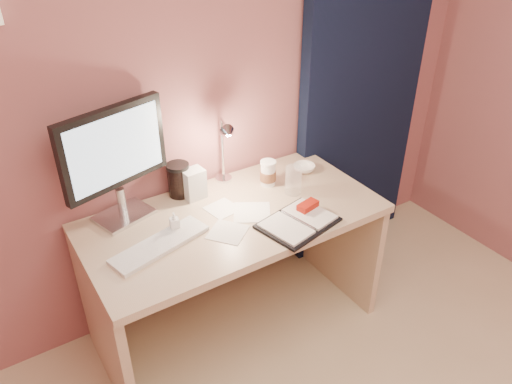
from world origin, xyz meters
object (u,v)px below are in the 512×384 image
monitor (114,155)px  clear_cup (293,180)px  dark_jar (179,181)px  planner (299,221)px  desk (227,245)px  bowl (304,168)px  desk_lamp (236,145)px  lotion_bottle (174,222)px  product_box (194,184)px  keyboard (160,244)px  coffee_cup (268,174)px

monitor → clear_cup: 0.87m
dark_jar → planner: bearing=-55.6°
desk → bowl: (0.53, 0.08, 0.24)m
monitor → desk_lamp: (0.59, -0.04, -0.09)m
desk → lotion_bottle: (-0.28, -0.04, 0.27)m
bowl → desk: bearing=-171.4°
monitor → product_box: monitor is taller
keyboard → coffee_cup: size_ratio=3.36×
monitor → bowl: monitor is taller
keyboard → planner: (0.60, -0.18, 0.00)m
monitor → coffee_cup: monitor is taller
coffee_cup → desk_lamp: bearing=153.2°
coffee_cup → lotion_bottle: coffee_cup is taller
coffee_cup → bowl: (0.24, 0.01, -0.04)m
monitor → desk_lamp: monitor is taller
clear_cup → lotion_bottle: size_ratio=1.59×
keyboard → desk: bearing=1.8°
dark_jar → bowl: bearing=-12.0°
keyboard → product_box: (0.30, 0.27, 0.07)m
desk_lamp → monitor: bearing=-167.0°
clear_cup → lotion_bottle: bearing=177.5°
planner → coffee_cup: 0.37m
monitor → coffee_cup: bearing=-25.1°
keyboard → bowl: bowl is taller
coffee_cup → clear_cup: clear_cup is taller
monitor → coffee_cup: size_ratio=4.08×
desk → desk_lamp: (0.15, 0.14, 0.46)m
product_box → monitor: bearing=171.7°
desk → coffee_cup: coffee_cup is taller
monitor → planner: 0.87m
keyboard → product_box: 0.41m
dark_jar → desk: bearing=-58.7°
keyboard → dark_jar: size_ratio=2.92×
planner → clear_cup: bearing=47.3°
keyboard → lotion_bottle: (0.10, 0.07, 0.04)m
bowl → dark_jar: dark_jar is taller
monitor → product_box: size_ratio=3.54×
planner → clear_cup: (0.13, 0.23, 0.06)m
lotion_bottle → product_box: (0.20, 0.20, 0.03)m
planner → coffee_cup: coffee_cup is taller
clear_cup → lotion_bottle: 0.63m
desk → desk_lamp: desk_lamp is taller
monitor → keyboard: (0.05, -0.29, -0.32)m
monitor → dark_jar: 0.39m
planner → coffee_cup: bearing=66.2°
monitor → desk_lamp: 0.60m
keyboard → clear_cup: 0.74m
desk → clear_cup: clear_cup is taller
clear_cup → bowl: 0.24m
coffee_cup → keyboard: bearing=-164.9°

